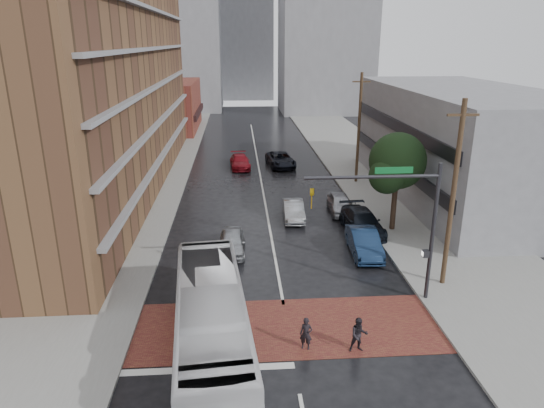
{
  "coord_description": "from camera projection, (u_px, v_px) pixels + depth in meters",
  "views": [
    {
      "loc": [
        -2.1,
        -18.83,
        12.62
      ],
      "look_at": [
        -0.19,
        8.04,
        3.5
      ],
      "focal_mm": 32.0,
      "sensor_mm": 36.0,
      "label": 1
    }
  ],
  "objects": [
    {
      "name": "ground",
      "position": [
        289.0,
        333.0,
        21.98
      ],
      "size": [
        160.0,
        160.0,
        0.0
      ],
      "primitive_type": "plane",
      "color": "black",
      "rests_on": "ground"
    },
    {
      "name": "crosswalk",
      "position": [
        288.0,
        327.0,
        22.45
      ],
      "size": [
        14.0,
        5.0,
        0.02
      ],
      "primitive_type": "cube",
      "color": "brown",
      "rests_on": "ground"
    },
    {
      "name": "sidewalk_west",
      "position": [
        137.0,
        183.0,
        44.8
      ],
      "size": [
        9.0,
        90.0,
        0.15
      ],
      "primitive_type": "cube",
      "color": "gray",
      "rests_on": "ground"
    },
    {
      "name": "sidewalk_east",
      "position": [
        381.0,
        179.0,
        46.35
      ],
      "size": [
        9.0,
        90.0,
        0.15
      ],
      "primitive_type": "cube",
      "color": "gray",
      "rests_on": "ground"
    },
    {
      "name": "apartment_block",
      "position": [
        88.0,
        22.0,
        39.23
      ],
      "size": [
        10.0,
        44.0,
        28.0
      ],
      "primitive_type": "cube",
      "color": "brown",
      "rests_on": "ground"
    },
    {
      "name": "storefront_west",
      "position": [
        170.0,
        106.0,
        71.07
      ],
      "size": [
        8.0,
        16.0,
        7.0
      ],
      "primitive_type": "cube",
      "color": "brown",
      "rests_on": "ground"
    },
    {
      "name": "building_east",
      "position": [
        460.0,
        143.0,
        40.54
      ],
      "size": [
        11.0,
        26.0,
        9.0
      ],
      "primitive_type": "cube",
      "color": "gray",
      "rests_on": "ground"
    },
    {
      "name": "distant_tower_west",
      "position": [
        171.0,
        21.0,
        89.61
      ],
      "size": [
        18.0,
        16.0,
        32.0
      ],
      "primitive_type": "cube",
      "color": "gray",
      "rests_on": "ground"
    },
    {
      "name": "distant_tower_east",
      "position": [
        327.0,
        8.0,
        85.18
      ],
      "size": [
        16.0,
        14.0,
        36.0
      ],
      "primitive_type": "cube",
      "color": "gray",
      "rests_on": "ground"
    },
    {
      "name": "distant_tower_center",
      "position": [
        245.0,
        43.0,
        107.9
      ],
      "size": [
        12.0,
        10.0,
        24.0
      ],
      "primitive_type": "cube",
      "color": "gray",
      "rests_on": "ground"
    },
    {
      "name": "street_tree",
      "position": [
        397.0,
        165.0,
        32.41
      ],
      "size": [
        4.2,
        4.1,
        6.9
      ],
      "color": "#332319",
      "rests_on": "ground"
    },
    {
      "name": "signal_mast",
      "position": [
        406.0,
        214.0,
        23.22
      ],
      "size": [
        6.5,
        0.3,
        7.2
      ],
      "color": "#2D2D33",
      "rests_on": "ground"
    },
    {
      "name": "utility_pole_near",
      "position": [
        453.0,
        195.0,
        24.7
      ],
      "size": [
        1.6,
        0.26,
        10.0
      ],
      "color": "#473321",
      "rests_on": "ground"
    },
    {
      "name": "utility_pole_far",
      "position": [
        359.0,
        128.0,
        43.6
      ],
      "size": [
        1.6,
        0.26,
        10.0
      ],
      "color": "#473321",
      "rests_on": "ground"
    },
    {
      "name": "transit_bus",
      "position": [
        211.0,
        324.0,
        19.73
      ],
      "size": [
        3.79,
        11.94,
        3.27
      ],
      "primitive_type": "imported",
      "rotation": [
        0.0,
        0.0,
        0.09
      ],
      "color": "silver",
      "rests_on": "ground"
    },
    {
      "name": "pedestrian_a",
      "position": [
        306.0,
        334.0,
        20.67
      ],
      "size": [
        0.61,
        0.49,
        1.47
      ],
      "primitive_type": "imported",
      "rotation": [
        0.0,
        0.0,
        -0.29
      ],
      "color": "black",
      "rests_on": "ground"
    },
    {
      "name": "pedestrian_b",
      "position": [
        359.0,
        335.0,
        20.5
      ],
      "size": [
        0.77,
        0.61,
        1.58
      ],
      "primitive_type": "imported",
      "rotation": [
        0.0,
        0.0,
        0.01
      ],
      "color": "black",
      "rests_on": "ground"
    },
    {
      "name": "car_travel_a",
      "position": [
        232.0,
        242.0,
        30.17
      ],
      "size": [
        1.72,
        4.09,
        1.38
      ],
      "primitive_type": "imported",
      "rotation": [
        0.0,
        0.0,
        -0.02
      ],
      "color": "#A7AAAF",
      "rests_on": "ground"
    },
    {
      "name": "car_travel_b",
      "position": [
        293.0,
        210.0,
        35.85
      ],
      "size": [
        1.6,
        4.24,
        1.38
      ],
      "primitive_type": "imported",
      "rotation": [
        0.0,
        0.0,
        -0.03
      ],
      "color": "#A5A8AC",
      "rests_on": "ground"
    },
    {
      "name": "car_travel_c",
      "position": [
        240.0,
        162.0,
        50.29
      ],
      "size": [
        2.26,
        4.84,
        1.37
      ],
      "primitive_type": "imported",
      "rotation": [
        0.0,
        0.0,
        0.07
      ],
      "color": "maroon",
      "rests_on": "ground"
    },
    {
      "name": "suv_travel",
      "position": [
        281.0,
        159.0,
        50.87
      ],
      "size": [
        3.16,
        5.67,
        1.5
      ],
      "primitive_type": "imported",
      "rotation": [
        0.0,
        0.0,
        0.13
      ],
      "color": "black",
      "rests_on": "ground"
    },
    {
      "name": "car_parked_near",
      "position": [
        364.0,
        242.0,
        29.92
      ],
      "size": [
        1.82,
        4.74,
        1.54
      ],
      "primitive_type": "imported",
      "rotation": [
        0.0,
        0.0,
        -0.04
      ],
      "color": "#132644",
      "rests_on": "ground"
    },
    {
      "name": "car_parked_mid",
      "position": [
        362.0,
        222.0,
        33.31
      ],
      "size": [
        2.55,
        5.47,
        1.55
      ],
      "primitive_type": "imported",
      "rotation": [
        0.0,
        0.0,
        0.07
      ],
      "color": "black",
      "rests_on": "ground"
    },
    {
      "name": "car_parked_far",
      "position": [
        340.0,
        203.0,
        37.24
      ],
      "size": [
        1.87,
        4.31,
        1.45
      ],
      "primitive_type": "imported",
      "rotation": [
        0.0,
        0.0,
        -0.04
      ],
      "color": "#97999E",
      "rests_on": "ground"
    }
  ]
}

